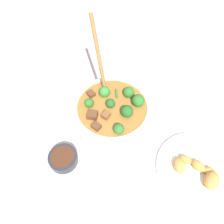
# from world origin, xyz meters

# --- Properties ---
(ground_plane) EXTENTS (4.00, 4.00, 0.00)m
(ground_plane) POSITION_xyz_m (0.00, 0.00, 0.00)
(ground_plane) COLOR silver
(stew_bowl) EXTENTS (0.24, 0.27, 0.31)m
(stew_bowl) POSITION_xyz_m (-0.00, -0.00, 0.06)
(stew_bowl) COLOR white
(stew_bowl) RESTS_ON ground_plane
(condiment_bowl) EXTENTS (0.09, 0.09, 0.03)m
(condiment_bowl) POSITION_xyz_m (0.19, -0.03, 0.02)
(condiment_bowl) COLOR #232833
(condiment_bowl) RESTS_ON ground_plane
(empty_plate) EXTENTS (0.21, 0.21, 0.02)m
(empty_plate) POSITION_xyz_m (-0.25, -0.03, 0.01)
(empty_plate) COLOR white
(empty_plate) RESTS_ON ground_plane
(food_plate) EXTENTS (0.25, 0.25, 0.05)m
(food_plate) POSITION_xyz_m (-0.03, 0.30, 0.01)
(food_plate) COLOR white
(food_plate) RESTS_ON ground_plane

